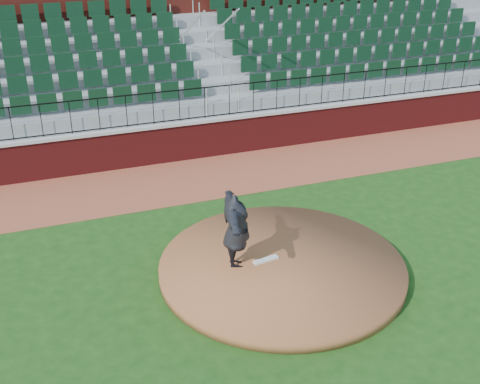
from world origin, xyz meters
The scene contains 10 objects.
ground centered at (0.00, 0.00, 0.00)m, with size 90.00×90.00×0.00m, color #194012.
warning_track centered at (0.00, 5.40, 0.01)m, with size 34.00×3.20×0.01m, color brown.
field_wall centered at (0.00, 7.00, 0.60)m, with size 34.00×0.35×1.20m, color maroon.
wall_cap centered at (0.00, 7.00, 1.25)m, with size 34.00×0.45×0.10m, color #B7B7B7.
wall_railing centered at (0.00, 7.00, 1.80)m, with size 34.00×0.05×1.00m, color black, non-canonical shape.
seating_stands centered at (0.00, 9.72, 2.30)m, with size 34.00×5.10×4.60m, color gray, non-canonical shape.
concourse_wall centered at (0.00, 12.52, 2.75)m, with size 34.00×0.50×5.50m, color maroon.
pitchers_mound centered at (0.38, -0.21, 0.12)m, with size 5.53×5.53×0.25m, color brown.
pitching_rubber centered at (0.07, 0.00, 0.27)m, with size 0.61×0.15×0.04m, color silver.
pitcher centered at (-0.62, 0.06, 1.12)m, with size 2.14×0.58×1.74m, color black.
Camera 1 is at (-4.48, -10.69, 7.59)m, focal length 45.18 mm.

